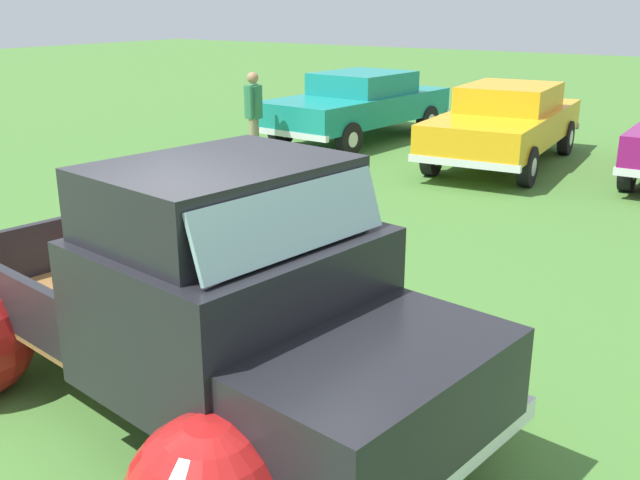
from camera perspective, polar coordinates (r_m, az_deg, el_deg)
ground_plane at (r=5.66m, az=-10.77°, el=-12.52°), size 80.00×80.00×0.00m
vintage_pickup_truck at (r=5.03m, az=-8.56°, el=-6.71°), size 4.82×3.23×1.96m
show_car_0 at (r=15.81m, az=3.04°, el=10.64°), size 2.24×4.77×1.43m
show_car_1 at (r=13.80m, az=14.35°, el=9.00°), size 2.23×4.81×1.43m
spectator_0 at (r=13.77m, az=-5.23°, el=10.06°), size 0.46×0.51×1.63m
lane_cone_0 at (r=8.73m, az=-9.50°, el=0.98°), size 0.36×0.36×0.63m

